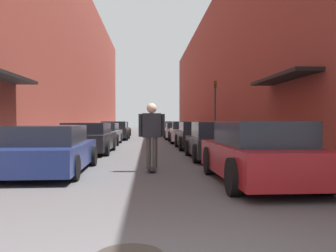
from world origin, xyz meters
name	(u,v)px	position (x,y,z in m)	size (l,w,h in m)	color
ground	(147,140)	(0.00, 23.67, 0.00)	(130.19, 130.19, 0.00)	#515154
curb_strip_left	(96,136)	(-4.38, 29.59, 0.06)	(1.80, 59.18, 0.12)	#A3A099
curb_strip_right	(197,136)	(4.38, 29.59, 0.06)	(1.80, 59.18, 0.12)	#A3A099
building_row_left	(61,60)	(-7.28, 29.58, 6.50)	(4.90, 59.18, 13.00)	brown
building_row_right	(231,72)	(7.28, 29.58, 5.58)	(4.90, 59.18, 11.17)	brown
parked_car_left_0	(49,150)	(-2.53, 7.23, 0.60)	(2.07, 4.66, 1.25)	navy
parked_car_left_1	(88,138)	(-2.45, 13.10, 0.62)	(2.05, 4.41, 1.28)	#232326
parked_car_left_2	(103,134)	(-2.47, 18.80, 0.60)	(1.92, 3.99, 1.23)	gray
parked_car_left_3	(115,131)	(-2.31, 24.19, 0.64)	(2.06, 4.01, 1.31)	#232326
parked_car_left_4	(119,129)	(-2.39, 29.44, 0.61)	(1.88, 4.28, 1.26)	maroon
parked_car_right_0	(259,153)	(2.51, 5.30, 0.66)	(1.93, 4.43, 1.37)	maroon
parked_car_right_1	(217,142)	(2.55, 10.48, 0.63)	(2.00, 4.01, 1.33)	#232326
parked_car_right_2	(197,136)	(2.45, 15.18, 0.64)	(1.95, 3.93, 1.31)	#232326
parked_car_right_3	(186,132)	(2.39, 20.12, 0.64)	(1.99, 4.03, 1.31)	silver
parked_car_right_4	(178,131)	(2.31, 25.02, 0.60)	(2.05, 4.52, 1.21)	silver
parked_car_right_5	(174,129)	(2.40, 30.92, 0.63)	(2.05, 4.55, 1.30)	#B7B7BC
skateboarder	(152,129)	(0.19, 7.34, 1.14)	(0.71, 0.78, 1.85)	black
traffic_light	(215,104)	(4.27, 20.46, 2.41)	(0.16, 0.22, 3.73)	#2D2D2D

